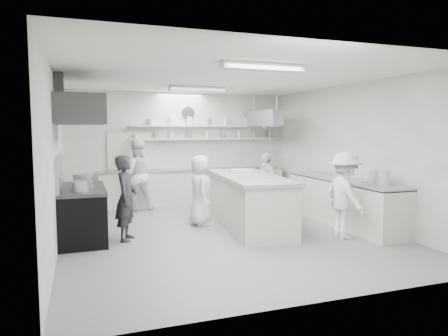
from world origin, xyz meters
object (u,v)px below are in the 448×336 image
object	(u,v)px
stove	(82,215)
prep_island	(249,203)
right_counter	(343,202)
cook_back	(136,175)
cook_stove	(126,198)
back_counter	(194,187)

from	to	relation	value
stove	prep_island	size ratio (longest dim) A/B	0.65
stove	right_counter	xyz separation A→B (m)	(5.25, -0.60, 0.02)
prep_island	right_counter	bearing A→B (deg)	-6.18
stove	cook_back	size ratio (longest dim) A/B	1.02
right_counter	cook_stove	size ratio (longest dim) A/B	2.12
right_counter	prep_island	world-z (taller)	prep_island
prep_island	back_counter	bearing A→B (deg)	101.42
stove	back_counter	size ratio (longest dim) A/B	0.36
right_counter	cook_back	bearing A→B (deg)	142.84
right_counter	prep_island	xyz separation A→B (m)	(-2.01, 0.39, 0.04)
back_counter	prep_island	xyz separation A→B (m)	(0.34, -3.01, 0.05)
prep_island	cook_stove	xyz separation A→B (m)	(-2.49, -0.17, 0.26)
prep_island	cook_stove	distance (m)	2.51
stove	prep_island	world-z (taller)	prep_island
stove	cook_stove	bearing A→B (deg)	-26.87
back_counter	prep_island	distance (m)	3.03
right_counter	back_counter	bearing A→B (deg)	124.65
back_counter	cook_back	size ratio (longest dim) A/B	2.83
back_counter	cook_back	world-z (taller)	cook_back
back_counter	cook_back	xyz separation A→B (m)	(-1.60, -0.41, 0.42)
stove	cook_back	world-z (taller)	cook_back
cook_stove	cook_back	xyz separation A→B (m)	(0.55, 2.78, 0.11)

